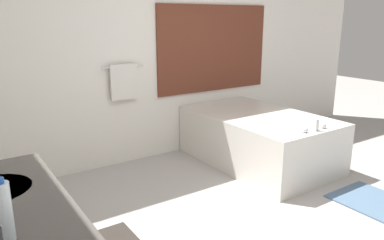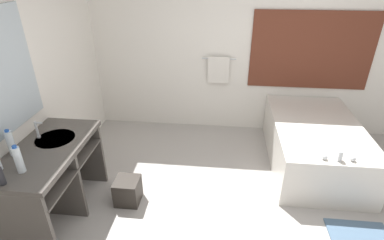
{
  "view_description": "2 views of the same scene",
  "coord_description": "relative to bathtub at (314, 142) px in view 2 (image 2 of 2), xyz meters",
  "views": [
    {
      "loc": [
        -2.0,
        -1.75,
        1.67
      ],
      "look_at": [
        -0.35,
        0.7,
        0.87
      ],
      "focal_mm": 35.0,
      "sensor_mm": 36.0,
      "label": 1
    },
    {
      "loc": [
        -0.24,
        -2.17,
        2.42
      ],
      "look_at": [
        -0.54,
        0.71,
        0.88
      ],
      "focal_mm": 28.0,
      "sensor_mm": 36.0,
      "label": 2
    }
  ],
  "objects": [
    {
      "name": "sink_faucet",
      "position": [
        -3.05,
        -1.07,
        0.6
      ],
      "size": [
        0.09,
        0.04,
        0.18
      ],
      "color": "silver",
      "rests_on": "vanity_counter"
    },
    {
      "name": "water_bottle_1",
      "position": [
        -2.89,
        -1.6,
        0.64
      ],
      "size": [
        0.07,
        0.07,
        0.26
      ],
      "color": "white",
      "rests_on": "vanity_counter"
    },
    {
      "name": "vanity_counter",
      "position": [
        -2.88,
        -1.22,
        0.28
      ],
      "size": [
        0.62,
        1.2,
        0.84
      ],
      "color": "#4C4742",
      "rests_on": "ground_plane"
    },
    {
      "name": "ground_plane",
      "position": [
        -1.0,
        -1.31,
        -0.33
      ],
      "size": [
        16.0,
        16.0,
        0.0
      ],
      "primitive_type": "plane",
      "color": "#A8A39E",
      "rests_on": "ground"
    },
    {
      "name": "waste_bin",
      "position": [
        -2.23,
        -0.98,
        -0.18
      ],
      "size": [
        0.27,
        0.27,
        0.29
      ],
      "color": "#2D2823",
      "rests_on": "ground_plane"
    },
    {
      "name": "bathtub",
      "position": [
        0.0,
        0.0,
        0.0
      ],
      "size": [
        1.08,
        1.77,
        0.71
      ],
      "color": "silver",
      "rests_on": "ground_plane"
    },
    {
      "name": "soap_dispenser",
      "position": [
        -2.94,
        -1.77,
        0.59
      ],
      "size": [
        0.06,
        0.06,
        0.18
      ],
      "color": "#28282D",
      "rests_on": "vanity_counter"
    },
    {
      "name": "water_bottle_3",
      "position": [
        -3.11,
        -1.37,
        0.64
      ],
      "size": [
        0.07,
        0.07,
        0.26
      ],
      "color": "white",
      "rests_on": "vanity_counter"
    },
    {
      "name": "wall_back_with_blinds",
      "position": [
        -0.97,
        0.92,
        1.02
      ],
      "size": [
        7.4,
        0.13,
        2.7
      ],
      "color": "white",
      "rests_on": "ground_plane"
    }
  ]
}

